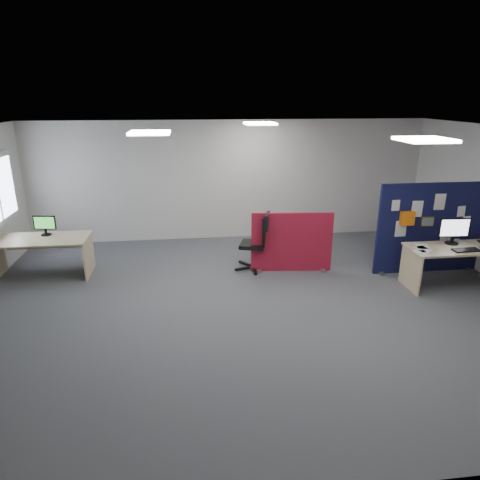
{
  "coord_description": "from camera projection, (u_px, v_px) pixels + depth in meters",
  "views": [
    {
      "loc": [
        -0.97,
        -6.13,
        3.19
      ],
      "look_at": [
        -0.17,
        0.3,
        1.0
      ],
      "focal_mm": 32.0,
      "sensor_mm": 36.0,
      "label": 1
    }
  ],
  "objects": [
    {
      "name": "monitor_main",
      "position": [
        454.0,
        230.0,
        7.41
      ],
      "size": [
        0.53,
        0.22,
        0.46
      ],
      "rotation": [
        0.0,
        0.0,
        -0.06
      ],
      "color": "black",
      "rests_on": "main_desk"
    },
    {
      "name": "ceiling",
      "position": [
        255.0,
        132.0,
        6.04
      ],
      "size": [
        9.0,
        7.0,
        0.02
      ],
      "primitive_type": "cube",
      "color": "white",
      "rests_on": "wall_back"
    },
    {
      "name": "wall_back",
      "position": [
        230.0,
        181.0,
        9.76
      ],
      "size": [
        9.0,
        0.02,
        2.7
      ],
      "primitive_type": "cube",
      "color": "silver",
      "rests_on": "floor"
    },
    {
      "name": "wall_front",
      "position": [
        326.0,
        357.0,
        3.18
      ],
      "size": [
        9.0,
        0.02,
        2.7
      ],
      "primitive_type": "cube",
      "color": "silver",
      "rests_on": "floor"
    },
    {
      "name": "floor",
      "position": [
        253.0,
        304.0,
        6.9
      ],
      "size": [
        9.0,
        9.0,
        0.0
      ],
      "primitive_type": "plane",
      "color": "#4D4F54",
      "rests_on": "ground"
    },
    {
      "name": "red_divider",
      "position": [
        292.0,
        243.0,
        8.05
      ],
      "size": [
        1.53,
        0.3,
        1.15
      ],
      "rotation": [
        0.0,
        0.0,
        -0.1
      ],
      "color": "maroon",
      "rests_on": "floor"
    },
    {
      "name": "desk_papers",
      "position": [
        443.0,
        248.0,
        7.28
      ],
      "size": [
        1.41,
        0.83,
        0.0
      ],
      "color": "white",
      "rests_on": "main_desk"
    },
    {
      "name": "office_chair",
      "position": [
        259.0,
        238.0,
        8.1
      ],
      "size": [
        0.73,
        0.7,
        1.1
      ],
      "rotation": [
        0.0,
        0.0,
        -0.32
      ],
      "color": "black",
      "rests_on": "floor"
    },
    {
      "name": "main_desk",
      "position": [
        454.0,
        256.0,
        7.42
      ],
      "size": [
        1.66,
        0.74,
        0.73
      ],
      "color": "tan",
      "rests_on": "floor"
    },
    {
      "name": "keyboard",
      "position": [
        466.0,
        250.0,
        7.15
      ],
      "size": [
        0.46,
        0.19,
        0.02
      ],
      "primitive_type": "cube",
      "rotation": [
        0.0,
        0.0,
        0.03
      ],
      "color": "black",
      "rests_on": "main_desk"
    },
    {
      "name": "navy_divider",
      "position": [
        430.0,
        228.0,
        7.94
      ],
      "size": [
        2.07,
        0.3,
        1.71
      ],
      "color": "#11103B",
      "rests_on": "floor"
    },
    {
      "name": "ceiling_lights",
      "position": [
        269.0,
        131.0,
        6.71
      ],
      "size": [
        4.1,
        4.1,
        0.04
      ],
      "color": "white",
      "rests_on": "ceiling"
    },
    {
      "name": "second_desk",
      "position": [
        42.0,
        247.0,
        7.86
      ],
      "size": [
        1.7,
        0.85,
        0.73
      ],
      "color": "tan",
      "rests_on": "floor"
    },
    {
      "name": "monitor_second",
      "position": [
        45.0,
        224.0,
        7.9
      ],
      "size": [
        0.41,
        0.18,
        0.37
      ],
      "rotation": [
        0.0,
        0.0,
        -0.13
      ],
      "color": "black",
      "rests_on": "second_desk"
    }
  ]
}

